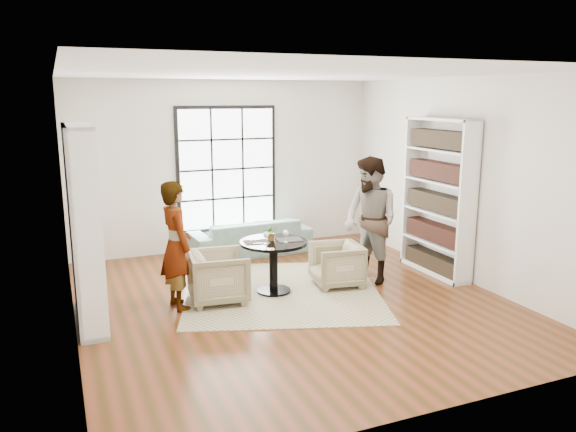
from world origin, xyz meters
name	(u,v)px	position (x,y,z in m)	size (l,w,h in m)	color
ground	(292,301)	(0.00, 0.00, 0.00)	(6.00, 6.00, 0.00)	maroon
room_shell	(277,203)	(0.00, 0.54, 1.26)	(6.00, 6.01, 6.00)	silver
rug	(283,291)	(0.03, 0.40, 0.01)	(2.68, 2.68, 0.01)	#BBA88C
pedestal_table	(274,255)	(-0.11, 0.41, 0.54)	(0.94, 0.94, 0.75)	black
sofa	(250,236)	(0.24, 2.45, 0.31)	(2.09, 0.82, 0.61)	gray
armchair_left	(219,277)	(-0.91, 0.37, 0.35)	(0.74, 0.76, 0.70)	tan
armchair_right	(337,265)	(0.85, 0.33, 0.32)	(0.68, 0.70, 0.63)	tan
person_left	(176,245)	(-1.46, 0.37, 0.84)	(0.61, 0.40, 1.68)	gray
person_right	(371,220)	(1.40, 0.33, 0.93)	(0.91, 0.71, 1.86)	gray
placemat_left	(257,242)	(-0.34, 0.44, 0.75)	(0.34, 0.26, 0.01)	#272521
placemat_right	(289,240)	(0.12, 0.39, 0.75)	(0.34, 0.26, 0.01)	#272521
cutlery_left	(257,241)	(-0.34, 0.44, 0.76)	(0.14, 0.22, 0.01)	#BABABF
cutlery_right	(289,239)	(0.12, 0.39, 0.76)	(0.14, 0.22, 0.01)	#BABABF
wine_glass_left	(266,235)	(-0.26, 0.30, 0.87)	(0.08, 0.08, 0.17)	silver
wine_glass_right	(286,233)	(0.03, 0.28, 0.87)	(0.08, 0.08, 0.18)	silver
flower_centerpiece	(272,233)	(-0.12, 0.45, 0.85)	(0.19, 0.17, 0.21)	gray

